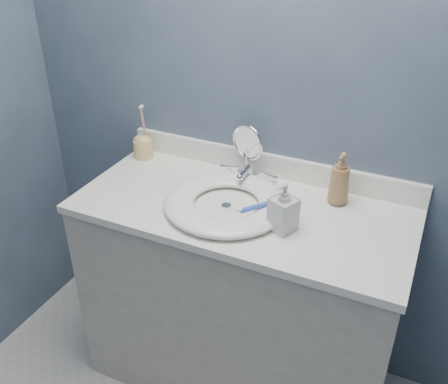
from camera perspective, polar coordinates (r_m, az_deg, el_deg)
The scene contains 12 objects.
back_wall at distance 1.90m, azimuth 5.62°, elevation 10.69°, with size 2.20×0.02×2.40m, color #3F4D5F.
vanity_cabinet at distance 2.08m, azimuth 1.86°, elevation -12.26°, with size 1.20×0.55×0.85m, color beige.
countertop at distance 1.81m, azimuth 2.10°, elevation -2.01°, with size 1.22×0.57×0.03m, color white.
backsplash at distance 2.00m, azimuth 5.11°, elevation 3.14°, with size 1.22×0.02×0.09m, color white.
basin at distance 1.79m, azimuth 0.26°, elevation -1.19°, with size 0.45×0.45×0.04m, color white, non-canonical shape.
drain at distance 1.80m, azimuth 0.26°, elevation -1.60°, with size 0.04×0.04×0.01m, color silver.
faucet at distance 1.94m, azimuth 2.71°, elevation 1.80°, with size 0.25×0.13×0.07m.
makeup_mirror at distance 1.95m, azimuth 2.68°, elevation 5.02°, with size 0.14×0.08×0.22m.
soap_bottle_amber at distance 1.82m, azimuth 13.11°, elevation 1.49°, with size 0.08×0.08×0.20m, color #956C43.
soap_bottle_clear at distance 1.64m, azimuth 6.84°, elevation -1.72°, with size 0.08×0.08×0.18m, color silver.
toothbrush_holder at distance 2.15m, azimuth -9.24°, elevation 5.28°, with size 0.08×0.08×0.24m.
toothbrush_lying at distance 1.72m, azimuth 3.92°, elevation -1.65°, with size 0.12×0.15×0.02m.
Camera 1 is at (0.59, -0.44, 1.84)m, focal length 40.00 mm.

